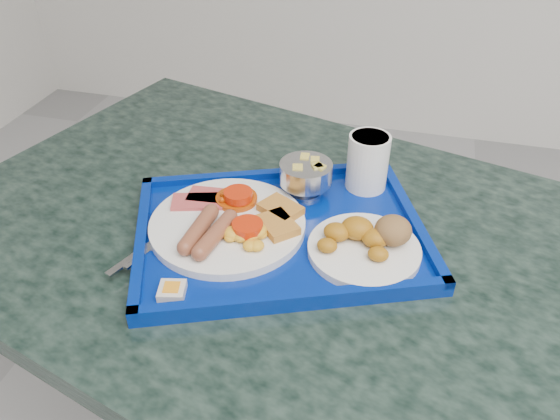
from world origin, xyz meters
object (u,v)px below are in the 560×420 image
main_plate (231,223)px  juice_cup (368,160)px  bread_plate (368,242)px  table (282,309)px  fruit_bowl (306,174)px  tray (280,233)px

main_plate → juice_cup: 0.27m
main_plate → bread_plate: 0.22m
table → juice_cup: size_ratio=13.34×
fruit_bowl → juice_cup: 0.11m
main_plate → juice_cup: juice_cup is taller
fruit_bowl → juice_cup: size_ratio=0.91×
bread_plate → fruit_bowl: fruit_bowl is taller
main_plate → juice_cup: (0.19, 0.18, 0.04)m
tray → bread_plate: bearing=-6.2°
tray → bread_plate: (0.14, -0.02, 0.02)m
bread_plate → juice_cup: bearing=98.5°
tray → bread_plate: 0.15m
main_plate → juice_cup: bearing=43.1°
table → bread_plate: size_ratio=7.80×
table → juice_cup: 0.32m
main_plate → fruit_bowl: bearing=54.0°
bread_plate → juice_cup: (-0.03, 0.18, 0.04)m
table → juice_cup: (0.12, 0.14, 0.26)m
tray → main_plate: (-0.08, -0.02, 0.02)m
table → bread_plate: bread_plate is taller
main_plate → fruit_bowl: 0.16m
table → bread_plate: (0.14, -0.04, 0.22)m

